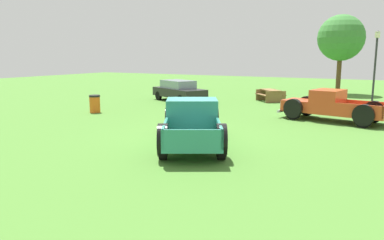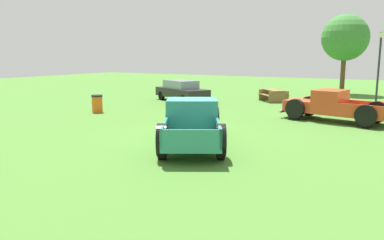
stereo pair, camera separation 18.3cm
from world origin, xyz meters
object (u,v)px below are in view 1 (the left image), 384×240
pickup_truck_foreground (192,122)px  oak_tree_west (341,38)px  pickup_truck_behind_left (326,106)px  trash_can (95,104)px  lamp_post_near (375,67)px  picnic_table (271,94)px  sedan_distant_a (179,90)px

pickup_truck_foreground → oak_tree_west: oak_tree_west is taller
pickup_truck_behind_left → trash_can: (-11.38, -3.47, -0.22)m
lamp_post_near → trash_can: bearing=-141.5°
lamp_post_near → oak_tree_west: 7.53m
pickup_truck_foreground → pickup_truck_behind_left: pickup_truck_foreground is taller
pickup_truck_foreground → picnic_table: size_ratio=2.32×
pickup_truck_behind_left → lamp_post_near: (1.56, 6.83, 1.67)m
trash_can → oak_tree_west: (10.00, 16.93, 3.90)m
pickup_truck_foreground → sedan_distant_a: (-6.71, 10.29, -0.02)m
sedan_distant_a → oak_tree_west: bearing=50.4°
sedan_distant_a → picnic_table: bearing=29.1°
pickup_truck_foreground → oak_tree_west: bearing=84.7°
sedan_distant_a → trash_can: 6.68m
pickup_truck_foreground → picnic_table: pickup_truck_foreground is taller
pickup_truck_behind_left → lamp_post_near: lamp_post_near is taller
lamp_post_near → picnic_table: bearing=-172.9°
pickup_truck_behind_left → trash_can: bearing=-163.1°
sedan_distant_a → lamp_post_near: size_ratio=1.00×
sedan_distant_a → trash_can: size_ratio=4.76×
pickup_truck_foreground → trash_can: pickup_truck_foreground is taller
trash_can → picnic_table: bearing=54.6°
oak_tree_west → picnic_table: bearing=-113.5°
pickup_truck_foreground → pickup_truck_behind_left: 7.94m
pickup_truck_behind_left → sedan_distant_a: 10.46m
sedan_distant_a → oak_tree_west: (8.61, 10.40, 3.64)m
pickup_truck_foreground → lamp_post_near: 14.95m
pickup_truck_foreground → sedan_distant_a: size_ratio=1.19×
pickup_truck_foreground → lamp_post_near: (4.84, 14.05, 1.61)m
pickup_truck_foreground → picnic_table: (-1.32, 13.29, -0.26)m
pickup_truck_foreground → lamp_post_near: bearing=71.0°
pickup_truck_foreground → sedan_distant_a: bearing=123.1°
pickup_truck_behind_left → lamp_post_near: 7.20m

